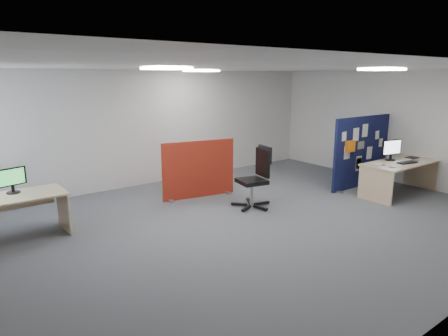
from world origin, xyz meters
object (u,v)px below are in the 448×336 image
navy_divider (361,152)px  office_chair (257,173)px  monitor_main (391,149)px  second_desk (12,206)px  monitor_second (12,179)px  red_divider (199,170)px  main_desk (398,169)px

navy_divider → office_chair: (-2.94, 0.34, -0.15)m
monitor_main → second_desk: monitor_main is taller
navy_divider → monitor_second: bearing=167.6°
monitor_main → monitor_second: size_ratio=1.18×
monitor_main → office_chair: size_ratio=0.44×
navy_divider → monitor_main: size_ratio=3.81×
second_desk → office_chair: office_chair is taller
red_divider → navy_divider: bearing=-13.8°
monitor_second → navy_divider: bearing=-27.3°
navy_divider → office_chair: navy_divider is taller
monitor_main → office_chair: office_chair is taller
monitor_main → second_desk: 7.54m
office_chair → red_divider: bearing=126.4°
main_desk → navy_divider: bearing=97.7°
red_divider → monitor_second: red_divider is taller
monitor_second → red_divider: bearing=-14.7°
second_desk → monitor_second: monitor_second is taller
monitor_main → office_chair: (-3.02, 1.04, -0.31)m
navy_divider → main_desk: 0.92m
navy_divider → monitor_second: size_ratio=4.51×
main_desk → office_chair: bearing=158.3°
monitor_main → navy_divider: bearing=107.9°
monitor_main → monitor_second: monitor_main is taller
navy_divider → monitor_main: navy_divider is taller
navy_divider → office_chair: bearing=173.3°
navy_divider → monitor_second: 7.25m
second_desk → monitor_second: size_ratio=3.54×
red_divider → main_desk: bearing=-23.6°
monitor_main → second_desk: bearing=175.3°
monitor_main → red_divider: 4.26m
navy_divider → red_divider: navy_divider is taller
second_desk → office_chair: 4.34m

